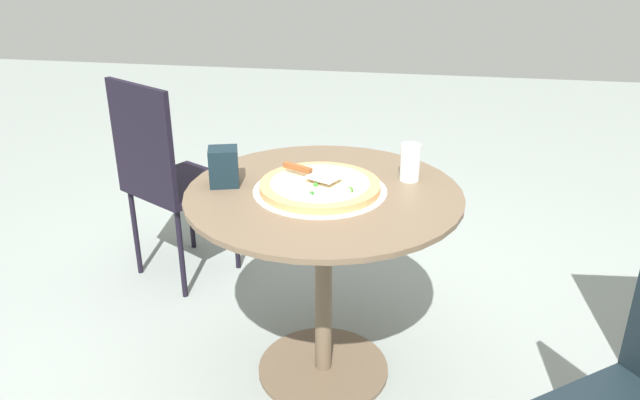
# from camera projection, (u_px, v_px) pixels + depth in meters

# --- Properties ---
(ground_plane) EXTENTS (10.00, 10.00, 0.00)m
(ground_plane) POSITION_uv_depth(u_px,v_px,m) (323.00, 370.00, 2.35)
(ground_plane) COLOR gray
(patio_table) EXTENTS (0.91, 0.91, 0.73)m
(patio_table) POSITION_uv_depth(u_px,v_px,m) (324.00, 242.00, 2.13)
(patio_table) COLOR brown
(patio_table) RESTS_ON ground
(pizza_on_tray) EXTENTS (0.44, 0.44, 0.05)m
(pizza_on_tray) POSITION_uv_depth(u_px,v_px,m) (320.00, 187.00, 2.05)
(pizza_on_tray) COLOR silver
(pizza_on_tray) RESTS_ON patio_table
(pizza_server) EXTENTS (0.21, 0.14, 0.02)m
(pizza_server) POSITION_uv_depth(u_px,v_px,m) (310.00, 172.00, 2.06)
(pizza_server) COLOR silver
(pizza_server) RESTS_ON pizza_on_tray
(drinking_cup) EXTENTS (0.07, 0.07, 0.13)m
(drinking_cup) POSITION_uv_depth(u_px,v_px,m) (410.00, 162.00, 2.11)
(drinking_cup) COLOR silver
(drinking_cup) RESTS_ON patio_table
(napkin_dispenser) EXTENTS (0.12, 0.11, 0.13)m
(napkin_dispenser) POSITION_uv_depth(u_px,v_px,m) (224.00, 167.00, 2.07)
(napkin_dispenser) COLOR black
(napkin_dispenser) RESTS_ON patio_table
(patio_chair_far) EXTENTS (0.53, 0.53, 0.94)m
(patio_chair_far) POSITION_uv_depth(u_px,v_px,m) (165.00, 171.00, 2.74)
(patio_chair_far) COLOR black
(patio_chair_far) RESTS_ON ground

